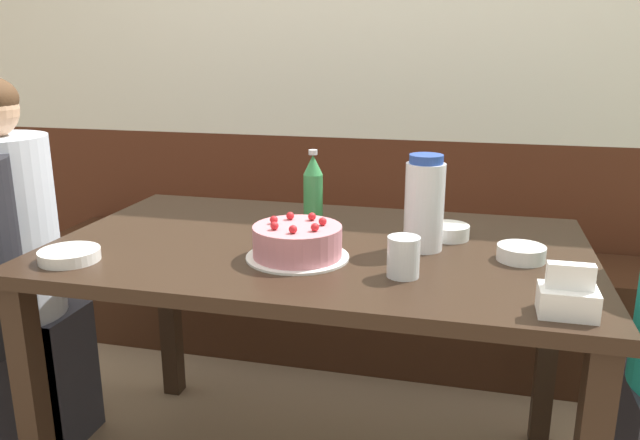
# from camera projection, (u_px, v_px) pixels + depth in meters

# --- Properties ---
(back_wall) EXTENTS (4.80, 0.04, 2.50)m
(back_wall) POSITION_uv_depth(u_px,v_px,m) (382.00, 46.00, 2.50)
(back_wall) COLOR #4C2314
(back_wall) RESTS_ON ground_plane
(bench_seat) EXTENTS (2.75, 0.38, 0.45)m
(bench_seat) POSITION_uv_depth(u_px,v_px,m) (368.00, 303.00, 2.57)
(bench_seat) COLOR #381E11
(bench_seat) RESTS_ON ground_plane
(dining_table) EXTENTS (1.40, 0.83, 0.74)m
(dining_table) POSITION_uv_depth(u_px,v_px,m) (319.00, 276.00, 1.68)
(dining_table) COLOR black
(dining_table) RESTS_ON ground_plane
(birthday_cake) EXTENTS (0.25, 0.25, 0.10)m
(birthday_cake) POSITION_uv_depth(u_px,v_px,m) (297.00, 242.00, 1.53)
(birthday_cake) COLOR white
(birthday_cake) RESTS_ON dining_table
(water_pitcher) EXTENTS (0.10, 0.10, 0.25)m
(water_pitcher) POSITION_uv_depth(u_px,v_px,m) (424.00, 204.00, 1.57)
(water_pitcher) COLOR white
(water_pitcher) RESTS_ON dining_table
(soju_bottle) EXTENTS (0.06, 0.06, 0.22)m
(soju_bottle) POSITION_uv_depth(u_px,v_px,m) (313.00, 189.00, 1.80)
(soju_bottle) COLOR #388E4C
(soju_bottle) RESTS_ON dining_table
(napkin_holder) EXTENTS (0.11, 0.08, 0.11)m
(napkin_holder) POSITION_uv_depth(u_px,v_px,m) (568.00, 296.00, 1.20)
(napkin_holder) COLOR white
(napkin_holder) RESTS_ON dining_table
(bowl_soup_white) EXTENTS (0.12, 0.12, 0.04)m
(bowl_soup_white) POSITION_uv_depth(u_px,v_px,m) (521.00, 253.00, 1.51)
(bowl_soup_white) COLOR white
(bowl_soup_white) RESTS_ON dining_table
(bowl_rice_small) EXTENTS (0.11, 0.11, 0.04)m
(bowl_rice_small) POSITION_uv_depth(u_px,v_px,m) (448.00, 232.00, 1.69)
(bowl_rice_small) COLOR white
(bowl_rice_small) RESTS_ON dining_table
(bowl_side_dish) EXTENTS (0.15, 0.15, 0.03)m
(bowl_side_dish) POSITION_uv_depth(u_px,v_px,m) (69.00, 255.00, 1.51)
(bowl_side_dish) COLOR white
(bowl_side_dish) RESTS_ON dining_table
(glass_water_tall) EXTENTS (0.07, 0.07, 0.09)m
(glass_water_tall) POSITION_uv_depth(u_px,v_px,m) (403.00, 257.00, 1.40)
(glass_water_tall) COLOR silver
(glass_water_tall) RESTS_ON dining_table
(person_teal_shirt) EXTENTS (0.34, 0.30, 1.17)m
(person_teal_shirt) POSITION_uv_depth(u_px,v_px,m) (12.00, 287.00, 1.90)
(person_teal_shirt) COLOR #33333D
(person_teal_shirt) RESTS_ON ground_plane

